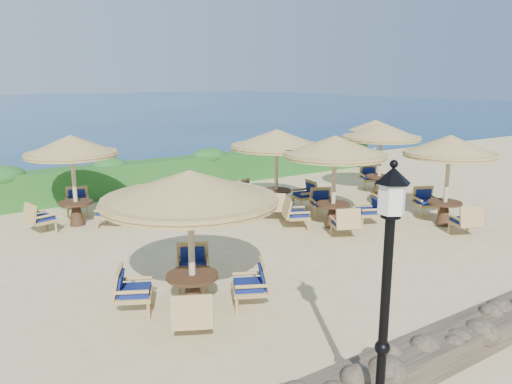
% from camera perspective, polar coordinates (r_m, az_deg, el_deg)
% --- Properties ---
extents(ground, '(120.00, 120.00, 0.00)m').
position_cam_1_polar(ground, '(14.25, 6.79, -4.40)').
color(ground, '#D6C187').
rests_on(ground, ground).
extents(hedge, '(18.00, 0.90, 1.20)m').
position_cam_1_polar(hedge, '(19.96, -6.66, 2.39)').
color(hedge, '#19501A').
rests_on(hedge, ground).
extents(lamp_post, '(0.44, 0.44, 3.31)m').
position_cam_1_polar(lamp_post, '(6.01, 14.43, -13.93)').
color(lamp_post, black).
rests_on(lamp_post, ground).
extents(extra_parasol, '(2.30, 2.30, 2.41)m').
position_cam_1_polar(extra_parasol, '(22.87, 13.48, 7.44)').
color(extra_parasol, beige).
rests_on(extra_parasol, ground).
extents(cafe_set_0, '(3.18, 3.18, 2.65)m').
position_cam_1_polar(cafe_set_0, '(8.95, -7.52, -2.17)').
color(cafe_set_0, beige).
rests_on(cafe_set_0, ground).
extents(cafe_set_1, '(2.93, 2.93, 2.65)m').
position_cam_1_polar(cafe_set_1, '(14.23, 8.97, 3.20)').
color(cafe_set_1, beige).
rests_on(cafe_set_1, ground).
extents(cafe_set_2, '(2.61, 2.84, 2.65)m').
position_cam_1_polar(cafe_set_2, '(15.25, 21.18, 3.57)').
color(cafe_set_2, beige).
rests_on(cafe_set_2, ground).
extents(cafe_set_3, '(2.74, 2.74, 2.65)m').
position_cam_1_polar(cafe_set_3, '(15.19, -20.24, 3.18)').
color(cafe_set_3, beige).
rests_on(cafe_set_3, ground).
extents(cafe_set_4, '(2.93, 2.93, 2.65)m').
position_cam_1_polar(cafe_set_4, '(15.82, 2.36, 4.62)').
color(cafe_set_4, beige).
rests_on(cafe_set_4, ground).
extents(cafe_set_5, '(2.83, 2.83, 2.65)m').
position_cam_1_polar(cafe_set_5, '(18.66, 14.11, 5.76)').
color(cafe_set_5, beige).
rests_on(cafe_set_5, ground).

